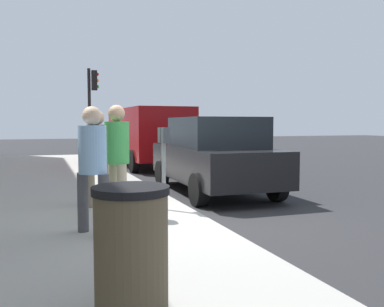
{
  "coord_description": "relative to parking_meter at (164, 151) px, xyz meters",
  "views": [
    {
      "loc": [
        -6.57,
        2.46,
        1.63
      ],
      "look_at": [
        0.35,
        -0.06,
        1.1
      ],
      "focal_mm": 39.18,
      "sensor_mm": 36.0,
      "label": 1
    }
  ],
  "objects": [
    {
      "name": "sidewalk_slab",
      "position": [
        -0.29,
        2.52,
        -1.09
      ],
      "size": [
        28.0,
        6.0,
        0.15
      ],
      "primitive_type": "cube",
      "color": "#A8A59E",
      "rests_on": "ground_plane"
    },
    {
      "name": "parking_officer",
      "position": [
        0.75,
        1.01,
        -0.02
      ],
      "size": [
        0.38,
        0.45,
        1.71
      ],
      "rotation": [
        0.0,
        0.0,
        -2.49
      ],
      "color": "#726656",
      "rests_on": "sidewalk_slab"
    },
    {
      "name": "trash_bin",
      "position": [
        -3.78,
        1.35,
        -0.51
      ],
      "size": [
        0.59,
        0.59,
        1.01
      ],
      "color": "brown",
      "rests_on": "sidewalk_slab"
    },
    {
      "name": "parking_meter",
      "position": [
        0.0,
        0.0,
        0.0
      ],
      "size": [
        0.36,
        0.12,
        1.41
      ],
      "color": "gray",
      "rests_on": "sidewalk_slab"
    },
    {
      "name": "parked_sedan_near",
      "position": [
        2.11,
        -1.83,
        -0.27
      ],
      "size": [
        4.44,
        2.05,
        1.77
      ],
      "color": "black",
      "rests_on": "ground_plane"
    },
    {
      "name": "pedestrian_bystander",
      "position": [
        -1.18,
        1.33,
        -0.02
      ],
      "size": [
        0.43,
        0.4,
        1.71
      ],
      "rotation": [
        0.0,
        0.0,
        -0.85
      ],
      "color": "#47474C",
      "rests_on": "sidewalk_slab"
    },
    {
      "name": "ground_plane",
      "position": [
        -0.29,
        -0.48,
        -1.17
      ],
      "size": [
        80.0,
        80.0,
        0.0
      ],
      "primitive_type": "plane",
      "color": "#2B2B2D",
      "rests_on": "ground"
    },
    {
      "name": "parked_van_far",
      "position": [
        8.48,
        -1.83,
        0.09
      ],
      "size": [
        5.25,
        2.22,
        2.18
      ],
      "color": "maroon",
      "rests_on": "ground_plane"
    },
    {
      "name": "traffic_signal",
      "position": [
        9.85,
        0.05,
        1.41
      ],
      "size": [
        0.24,
        0.44,
        3.6
      ],
      "color": "black",
      "rests_on": "sidewalk_slab"
    },
    {
      "name": "pedestrian_at_meter",
      "position": [
        -0.2,
        0.83,
        0.03
      ],
      "size": [
        0.53,
        0.39,
        1.77
      ],
      "rotation": [
        0.0,
        0.0,
        -1.37
      ],
      "color": "tan",
      "rests_on": "sidewalk_slab"
    }
  ]
}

